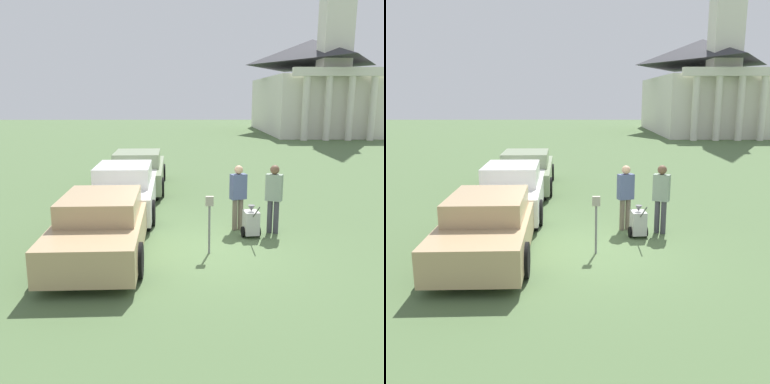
# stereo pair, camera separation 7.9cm
# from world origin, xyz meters

# --- Properties ---
(ground_plane) EXTENTS (120.00, 120.00, 0.00)m
(ground_plane) POSITION_xyz_m (0.00, 0.00, 0.00)
(ground_plane) COLOR #4C663D
(parked_car_tan) EXTENTS (2.15, 5.14, 1.40)m
(parked_car_tan) POSITION_xyz_m (-2.31, -0.05, 0.67)
(parked_car_tan) COLOR tan
(parked_car_tan) RESTS_ON ground_plane
(parked_car_white) EXTENTS (2.11, 5.00, 1.53)m
(parked_car_white) POSITION_xyz_m (-2.31, 3.49, 0.71)
(parked_car_white) COLOR silver
(parked_car_white) RESTS_ON ground_plane
(parked_car_sage) EXTENTS (2.23, 5.13, 1.47)m
(parked_car_sage) POSITION_xyz_m (-2.31, 7.13, 0.69)
(parked_car_sage) COLOR gray
(parked_car_sage) RESTS_ON ground_plane
(parking_meter) EXTENTS (0.18, 0.09, 1.36)m
(parking_meter) POSITION_xyz_m (0.14, -0.20, 0.94)
(parking_meter) COLOR slate
(parking_meter) RESTS_ON ground_plane
(person_worker) EXTENTS (0.47, 0.35, 1.77)m
(person_worker) POSITION_xyz_m (1.01, 1.62, 1.01)
(person_worker) COLOR #665B4C
(person_worker) RESTS_ON ground_plane
(person_supervisor) EXTENTS (0.47, 0.37, 1.83)m
(person_supervisor) POSITION_xyz_m (1.91, 1.32, 1.05)
(person_supervisor) COLOR #3F3F47
(person_supervisor) RESTS_ON ground_plane
(equipment_cart) EXTENTS (0.50, 1.00, 1.00)m
(equipment_cart) POSITION_xyz_m (1.28, 0.98, 0.39)
(equipment_cart) COLOR #B2B2AD
(equipment_cart) RESTS_ON ground_plane
(church) EXTENTS (9.44, 18.00, 22.34)m
(church) POSITION_xyz_m (12.16, 34.69, 5.12)
(church) COLOR silver
(church) RESTS_ON ground_plane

